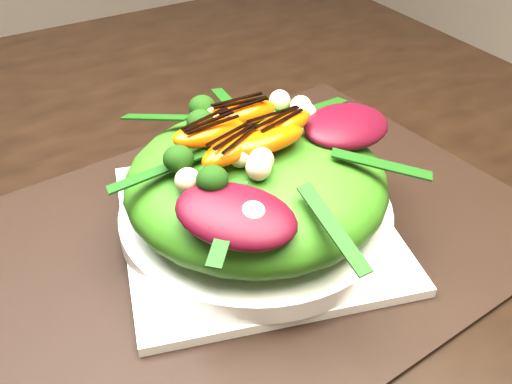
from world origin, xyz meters
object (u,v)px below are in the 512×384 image
orange_segment (239,123)px  salad_bowl (256,214)px  plate_base (256,225)px  placemat (256,231)px  lettuce_mound (256,182)px

orange_segment → salad_bowl: bearing=-86.1°
salad_bowl → orange_segment: (-0.00, 0.02, 0.08)m
plate_base → salad_bowl: bearing=90.0°
placemat → orange_segment: size_ratio=7.23×
plate_base → salad_bowl: size_ratio=0.97×
lettuce_mound → orange_segment: 0.05m
plate_base → orange_segment: size_ratio=3.46×
salad_bowl → lettuce_mound: size_ratio=1.06×
salad_bowl → placemat: bearing=-90.0°
salad_bowl → orange_segment: orange_segment is taller
placemat → lettuce_mound: (0.00, 0.00, 0.05)m
lettuce_mound → placemat: bearing=0.0°
lettuce_mound → orange_segment: bearing=93.9°
plate_base → lettuce_mound: 0.05m
placemat → plate_base: 0.01m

